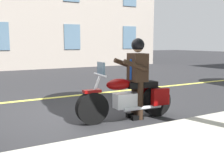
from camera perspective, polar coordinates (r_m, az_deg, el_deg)
ground_plane at (r=6.54m, az=-7.44°, el=-6.02°), size 80.00×80.00×0.00m
lane_center_stripe at (r=8.38m, az=-12.65°, el=-2.87°), size 60.00×0.16×0.01m
motorcycle_main at (r=5.90m, az=3.55°, el=-3.07°), size 2.22×0.71×1.26m
rider_main at (r=5.90m, az=5.21°, el=2.65°), size 0.65×0.58×1.74m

